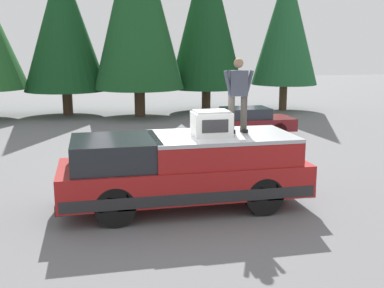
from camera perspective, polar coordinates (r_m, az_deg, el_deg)
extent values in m
plane|color=slate|center=(11.00, -0.47, -7.15)|extent=(90.00, 90.00, 0.00)
cube|color=maroon|center=(10.49, -1.02, -4.10)|extent=(2.00, 5.50, 0.70)
cube|color=#232326|center=(10.54, -1.02, -5.11)|extent=(2.01, 5.39, 0.24)
cube|color=black|center=(10.15, -9.44, -1.02)|extent=(1.84, 1.87, 0.60)
cube|color=maroon|center=(10.54, 3.66, -0.62)|extent=(1.92, 3.19, 0.52)
cube|color=#A8AAAF|center=(10.48, 3.69, 0.98)|extent=(1.94, 3.19, 0.08)
cube|color=#232326|center=(10.40, -15.79, -6.25)|extent=(1.96, 0.16, 0.20)
cube|color=#B2B5BA|center=(11.38, 12.43, -4.51)|extent=(1.96, 0.16, 0.20)
cylinder|color=black|center=(9.58, -9.47, -7.58)|extent=(0.30, 0.84, 0.84)
cylinder|color=black|center=(11.20, -9.93, -4.73)|extent=(0.30, 0.84, 0.84)
cylinder|color=black|center=(10.22, 8.80, -6.32)|extent=(0.30, 0.84, 0.84)
cylinder|color=black|center=(11.75, 5.83, -3.82)|extent=(0.30, 0.84, 0.84)
cube|color=silver|center=(10.30, 2.41, 2.50)|extent=(0.64, 0.84, 0.52)
cube|color=#2D2D30|center=(9.99, 2.88, 2.20)|extent=(0.01, 0.59, 0.29)
cube|color=#99999E|center=(10.26, 2.42, 4.04)|extent=(0.58, 0.76, 0.04)
cylinder|color=#423D38|center=(10.75, 6.40, 3.69)|extent=(0.15, 0.15, 0.84)
cube|color=black|center=(10.77, 6.42, 1.66)|extent=(0.26, 0.11, 0.08)
cylinder|color=#423D38|center=(10.66, 4.87, 3.65)|extent=(0.15, 0.15, 0.84)
cube|color=black|center=(10.68, 4.90, 1.61)|extent=(0.26, 0.11, 0.08)
cube|color=#474C5B|center=(10.63, 5.72, 7.47)|extent=(0.24, 0.40, 0.58)
sphere|color=#A37A5B|center=(10.60, 5.77, 9.89)|extent=(0.22, 0.22, 0.22)
cylinder|color=#474C5B|center=(10.68, 7.03, 7.46)|extent=(0.09, 0.23, 0.58)
cylinder|color=#474C5B|center=(10.52, 4.49, 7.45)|extent=(0.09, 0.23, 0.58)
cube|color=maroon|center=(19.07, 6.29, 2.46)|extent=(1.64, 4.10, 0.50)
cube|color=#282D38|center=(19.03, 6.61, 3.84)|extent=(1.31, 1.89, 0.42)
cylinder|color=black|center=(18.05, 3.17, 1.41)|extent=(0.20, 0.62, 0.62)
cylinder|color=black|center=(19.42, 2.04, 2.16)|extent=(0.20, 0.62, 0.62)
cylinder|color=black|center=(18.88, 10.63, 1.68)|extent=(0.20, 0.62, 0.62)
cylinder|color=black|center=(20.20, 9.05, 2.40)|extent=(0.20, 0.62, 0.62)
cylinder|color=#4C3826|center=(27.40, 11.15, 5.70)|extent=(0.45, 0.45, 1.48)
cone|color=#1E562D|center=(27.28, 11.50, 14.24)|extent=(3.73, 3.73, 6.67)
cylinder|color=#4C3826|center=(26.48, 1.75, 5.50)|extent=(0.50, 0.50, 1.29)
cone|color=#14421E|center=(26.37, 1.82, 15.69)|extent=(4.16, 4.16, 8.10)
cylinder|color=#4C3826|center=(24.62, -6.45, 5.13)|extent=(0.56, 0.56, 1.45)
cylinder|color=#4C3826|center=(25.78, -15.08, 4.94)|extent=(0.52, 0.52, 1.31)
cone|color=#14421E|center=(25.63, -15.58, 13.97)|extent=(4.36, 4.36, 6.80)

